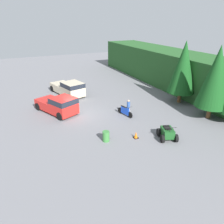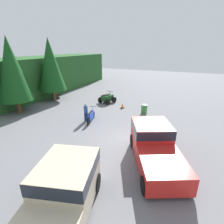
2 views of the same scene
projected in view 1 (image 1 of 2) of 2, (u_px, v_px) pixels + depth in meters
name	position (u px, v px, depth m)	size (l,w,h in m)	color
ground_plane	(79.00, 114.00, 23.06)	(80.00, 80.00, 0.00)	slate
hillside_backdrop	(197.00, 76.00, 28.16)	(44.00, 6.00, 4.93)	#235123
tree_left	(183.00, 67.00, 24.74)	(3.17, 3.17, 7.19)	brown
tree_mid_left	(216.00, 77.00, 20.61)	(3.18, 3.18, 7.23)	brown
pickup_truck_red	(59.00, 104.00, 22.95)	(5.46, 4.06, 1.93)	red
pickup_truck_second	(69.00, 88.00, 28.29)	(6.11, 3.62, 1.93)	beige
dirt_bike	(125.00, 111.00, 22.61)	(2.15, 0.78, 1.17)	black
quad_atv	(167.00, 133.00, 18.28)	(2.13, 1.87, 1.30)	black
rider_person	(128.00, 107.00, 22.70)	(0.36, 0.37, 1.63)	navy
traffic_cone	(136.00, 135.00, 18.49)	(0.42, 0.42, 0.55)	black
steel_barrel	(106.00, 136.00, 17.96)	(0.58, 0.58, 0.88)	#387A38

